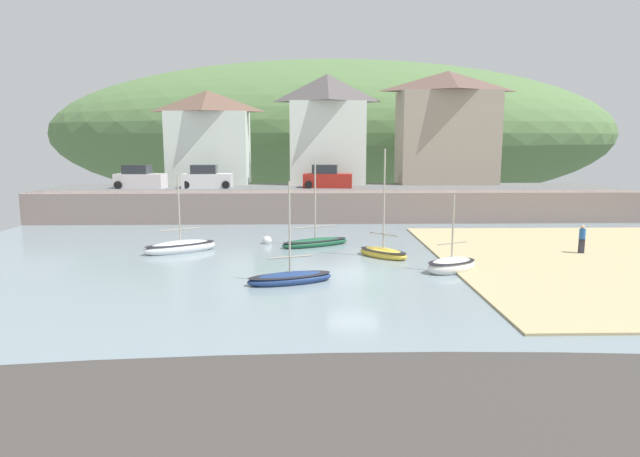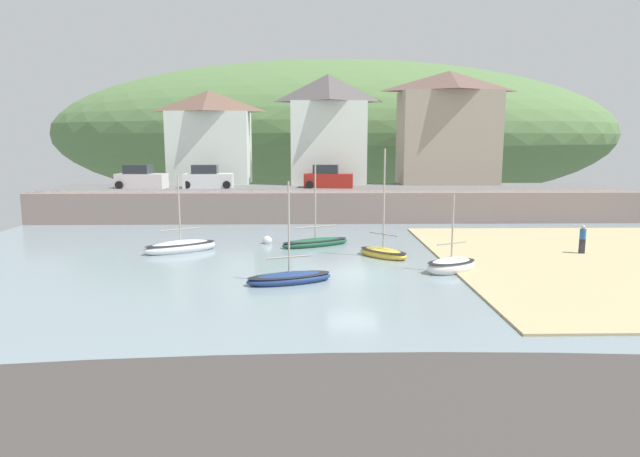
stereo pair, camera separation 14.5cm
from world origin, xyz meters
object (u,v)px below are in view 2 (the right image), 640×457
at_px(sailboat_nearest_shore, 315,242).
at_px(parked_car_near_slipway, 141,178).
at_px(parked_car_end_of_row, 328,178).
at_px(mooring_buoy, 267,241).
at_px(person_on_slipway, 583,238).
at_px(parked_car_by_wall, 208,178).
at_px(waterfront_building_left, 210,137).
at_px(waterfront_building_centre, 328,128).
at_px(motorboat_with_cabin, 289,278).
at_px(dinghy_open_wooden, 451,266).
at_px(sailboat_far_left, 181,247).
at_px(rowboat_small_beached, 383,252).
at_px(waterfront_building_right, 448,127).

bearing_deg(sailboat_nearest_shore, parked_car_near_slipway, 110.86).
height_order(parked_car_end_of_row, mooring_buoy, parked_car_end_of_row).
xyz_separation_m(parked_car_near_slipway, person_on_slipway, (29.62, -16.67, -2.22)).
height_order(parked_car_near_slipway, parked_car_end_of_row, same).
bearing_deg(mooring_buoy, parked_car_by_wall, 114.84).
xyz_separation_m(waterfront_building_left, waterfront_building_centre, (10.84, -0.00, 0.74)).
relative_size(parked_car_near_slipway, mooring_buoy, 7.08).
xyz_separation_m(motorboat_with_cabin, dinghy_open_wooden, (7.95, 1.92, 0.08)).
height_order(sailboat_far_left, parked_car_by_wall, sailboat_far_left).
xyz_separation_m(waterfront_building_centre, motorboat_with_cabin, (-2.71, -26.97, -7.21)).
bearing_deg(rowboat_small_beached, parked_car_end_of_row, 143.42).
bearing_deg(sailboat_far_left, parked_car_end_of_row, 28.83).
relative_size(waterfront_building_left, waterfront_building_centre, 0.85).
height_order(dinghy_open_wooden, sailboat_far_left, sailboat_far_left).
relative_size(waterfront_building_left, waterfront_building_right, 0.83).
height_order(waterfront_building_right, parked_car_by_wall, waterfront_building_right).
distance_m(motorboat_with_cabin, parked_car_by_wall, 23.91).
relative_size(waterfront_building_centre, rowboat_small_beached, 1.61).
distance_m(parked_car_end_of_row, person_on_slipway, 21.76).
relative_size(waterfront_building_left, parked_car_by_wall, 2.03).
relative_size(rowboat_small_beached, mooring_buoy, 10.24).
relative_size(waterfront_building_centre, sailboat_nearest_shore, 1.88).
distance_m(parked_car_end_of_row, mooring_buoy, 13.81).
distance_m(waterfront_building_centre, rowboat_small_beached, 22.76).
distance_m(waterfront_building_left, person_on_slipway, 32.89).
height_order(rowboat_small_beached, sailboat_far_left, rowboat_small_beached).
bearing_deg(waterfront_building_right, person_on_slipway, -82.89).
bearing_deg(parked_car_by_wall, motorboat_with_cabin, -73.19).
relative_size(waterfront_building_centre, mooring_buoy, 16.46).
bearing_deg(sailboat_far_left, waterfront_building_centre, 34.55).
height_order(waterfront_building_left, rowboat_small_beached, waterfront_building_left).
height_order(waterfront_building_right, sailboat_far_left, waterfront_building_right).
xyz_separation_m(waterfront_building_centre, dinghy_open_wooden, (5.24, -25.05, -7.13)).
height_order(sailboat_far_left, parked_car_end_of_row, sailboat_far_left).
distance_m(sailboat_nearest_shore, sailboat_far_left, 8.05).
xyz_separation_m(dinghy_open_wooden, parked_car_by_wall, (-15.58, 20.55, 2.90)).
xyz_separation_m(sailboat_nearest_shore, parked_car_by_wall, (-8.94, 13.63, 2.98)).
bearing_deg(motorboat_with_cabin, sailboat_far_left, 113.58).
distance_m(sailboat_nearest_shore, parked_car_by_wall, 16.57).
xyz_separation_m(waterfront_building_right, dinghy_open_wooden, (-5.79, -25.05, -7.26)).
bearing_deg(waterfront_building_left, sailboat_far_left, -85.48).
xyz_separation_m(waterfront_building_centre, parked_car_near_slipway, (-15.95, -4.50, -4.23)).
height_order(parked_car_near_slipway, mooring_buoy, parked_car_near_slipway).
bearing_deg(parked_car_by_wall, person_on_slipway, -36.71).
bearing_deg(sailboat_nearest_shore, motorboat_with_cabin, -124.42).
relative_size(parked_car_by_wall, person_on_slipway, 2.56).
distance_m(waterfront_building_right, person_on_slipway, 22.32).
bearing_deg(sailboat_nearest_shore, mooring_buoy, 138.23).
bearing_deg(motorboat_with_cabin, waterfront_building_centre, 65.29).
distance_m(waterfront_building_centre, mooring_buoy, 19.25).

